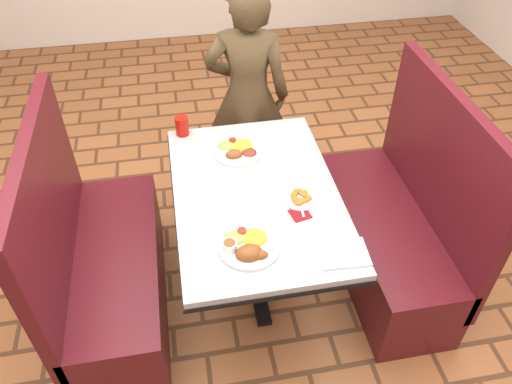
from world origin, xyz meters
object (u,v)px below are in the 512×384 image
(diner_person, at_px, (248,96))
(red_tumbler, at_px, (182,126))
(dining_table, at_px, (256,206))
(booth_bench_right, at_px, (394,230))
(far_dinner_plate, at_px, (238,148))
(near_dinner_plate, at_px, (248,243))
(booth_bench_left, at_px, (107,270))
(plantain_plate, at_px, (300,198))

(diner_person, height_order, red_tumbler, diner_person)
(dining_table, height_order, booth_bench_right, booth_bench_right)
(diner_person, bearing_deg, far_dinner_plate, 88.14)
(dining_table, distance_m, near_dinner_plate, 0.39)
(dining_table, relative_size, red_tumbler, 10.96)
(booth_bench_right, xyz_separation_m, diner_person, (-0.68, 0.92, 0.40))
(booth_bench_left, relative_size, booth_bench_right, 1.00)
(plantain_plate, height_order, red_tumbler, red_tumbler)
(booth_bench_right, relative_size, plantain_plate, 7.06)
(far_dinner_plate, bearing_deg, dining_table, -83.98)
(booth_bench_right, bearing_deg, booth_bench_left, 180.00)
(dining_table, relative_size, booth_bench_left, 1.01)
(diner_person, xyz_separation_m, near_dinner_plate, (-0.22, -1.27, 0.05))
(far_dinner_plate, height_order, red_tumbler, red_tumbler)
(diner_person, bearing_deg, dining_table, 95.62)
(near_dinner_plate, distance_m, red_tumbler, 0.94)
(booth_bench_right, relative_size, diner_person, 0.82)
(booth_bench_left, xyz_separation_m, far_dinner_plate, (0.76, 0.34, 0.45))
(dining_table, distance_m, plantain_plate, 0.24)
(plantain_plate, bearing_deg, booth_bench_right, 8.76)
(booth_bench_left, bearing_deg, plantain_plate, -5.30)
(plantain_plate, relative_size, red_tumbler, 1.54)
(dining_table, xyz_separation_m, booth_bench_right, (0.80, 0.00, -0.32))
(booth_bench_left, height_order, diner_person, diner_person)
(dining_table, xyz_separation_m, diner_person, (0.12, 0.92, 0.08))
(far_dinner_plate, relative_size, plantain_plate, 1.59)
(diner_person, bearing_deg, booth_bench_right, 139.38)
(diner_person, relative_size, red_tumbler, 13.24)
(near_dinner_plate, relative_size, plantain_plate, 1.63)
(diner_person, height_order, far_dinner_plate, diner_person)
(near_dinner_plate, bearing_deg, far_dinner_plate, 84.73)
(dining_table, height_order, booth_bench_left, booth_bench_left)
(booth_bench_left, xyz_separation_m, diner_person, (0.91, 0.92, 0.40))
(near_dinner_plate, height_order, plantain_plate, near_dinner_plate)
(dining_table, height_order, red_tumbler, red_tumbler)
(booth_bench_right, distance_m, far_dinner_plate, 1.00)
(booth_bench_right, xyz_separation_m, near_dinner_plate, (-0.90, -0.35, 0.45))
(dining_table, bearing_deg, near_dinner_plate, -105.75)
(far_dinner_plate, distance_m, plantain_plate, 0.49)
(plantain_plate, bearing_deg, dining_table, 155.01)
(booth_bench_right, relative_size, far_dinner_plate, 4.44)
(dining_table, xyz_separation_m, near_dinner_plate, (-0.10, -0.35, 0.13))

